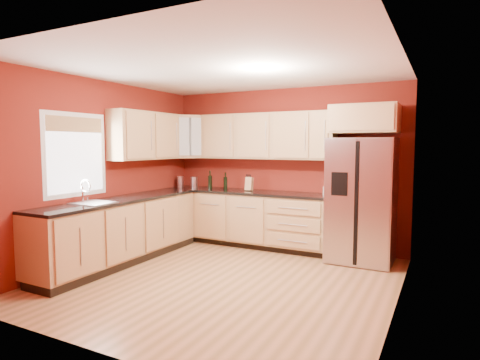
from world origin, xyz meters
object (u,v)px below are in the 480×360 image
at_px(refrigerator, 362,200).
at_px(soap_dispenser, 325,190).
at_px(canister_left, 180,182).
at_px(knife_block, 249,184).
at_px(wine_bottle_a, 210,180).

xyz_separation_m(refrigerator, soap_dispenser, (-0.55, 0.05, 0.12)).
xyz_separation_m(refrigerator, canister_left, (-3.20, 0.03, 0.13)).
relative_size(canister_left, knife_block, 0.89).
bearing_deg(canister_left, wine_bottle_a, 4.22).
height_order(refrigerator, canister_left, refrigerator).
bearing_deg(wine_bottle_a, knife_block, 2.67).
distance_m(refrigerator, soap_dispenser, 0.56).
distance_m(knife_block, soap_dispenser, 1.30).
bearing_deg(wine_bottle_a, canister_left, -175.78).
bearing_deg(refrigerator, soap_dispenser, 174.79).
xyz_separation_m(refrigerator, wine_bottle_a, (-2.60, 0.08, 0.19)).
height_order(knife_block, soap_dispenser, knife_block).
height_order(refrigerator, soap_dispenser, refrigerator).
bearing_deg(soap_dispenser, refrigerator, -5.21).
bearing_deg(knife_block, wine_bottle_a, 178.87).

